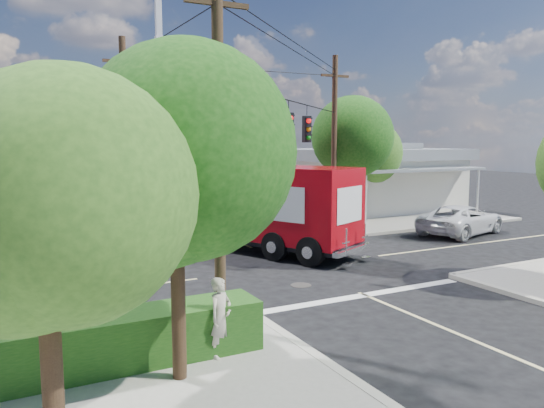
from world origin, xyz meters
TOP-DOWN VIEW (x-y plane):
  - ground at (0.00, 0.00)m, footprint 120.00×120.00m
  - sidewalk_ne at (10.88, 10.88)m, footprint 14.12×14.12m
  - road_markings at (0.00, -1.47)m, footprint 32.00×32.00m
  - building_ne at (12.50, 11.97)m, footprint 11.80×10.20m
  - radio_tower at (0.50, 20.00)m, footprint 0.80×0.80m
  - tree_sw_front at (-6.99, -7.54)m, footprint 3.88×3.78m
  - tree_sw_back at (-9.49, -10.04)m, footprint 3.56×3.42m
  - tree_ne_front at (7.21, 6.76)m, footprint 4.21×4.14m
  - tree_ne_back at (9.81, 8.96)m, footprint 3.77×3.66m
  - palm_nw_front at (-7.50, 7.50)m, footprint 3.01×3.08m
  - palm_nw_back at (-9.50, 9.00)m, footprint 3.01×3.08m
  - utility_poles at (-1.58, 1.60)m, footprint 12.00×10.68m
  - picket_fence at (-7.80, -5.60)m, footprint 5.94×0.06m
  - hedge_sw at (-8.00, -6.40)m, footprint 6.20×1.20m
  - vending_boxes at (6.50, 6.20)m, footprint 1.90×0.50m
  - delivery_truck at (0.32, 2.86)m, footprint 5.96×8.85m
  - parked_car at (11.08, 2.18)m, footprint 5.91×3.88m
  - pedestrian at (-5.89, -6.93)m, footprint 0.77×0.69m

SIDE VIEW (x-z plane):
  - ground at x=0.00m, z-range 0.00..0.00m
  - road_markings at x=0.00m, z-range 0.00..0.01m
  - sidewalk_ne at x=10.88m, z-range 0.00..0.14m
  - picket_fence at x=-7.80m, z-range 0.18..1.18m
  - hedge_sw at x=-8.00m, z-range 0.14..1.24m
  - vending_boxes at x=6.50m, z-range 0.14..1.24m
  - parked_car at x=11.08m, z-range 0.00..1.51m
  - pedestrian at x=-5.89m, z-range 0.14..1.89m
  - delivery_truck at x=0.32m, z-range 0.03..3.76m
  - building_ne at x=12.50m, z-range 0.07..4.57m
  - tree_sw_back at x=-9.49m, z-range 1.19..6.60m
  - tree_ne_back at x=9.81m, z-range 1.27..7.10m
  - tree_sw_front at x=-6.99m, z-range 1.32..7.35m
  - palm_nw_back at x=-9.50m, z-range 2.08..7.27m
  - utility_poles at x=-1.58m, z-range 0.17..9.17m
  - tree_ne_front at x=7.21m, z-range 1.44..8.09m
  - palm_nw_front at x=-7.50m, z-range 2.25..7.84m
  - radio_tower at x=0.50m, z-range -2.86..14.14m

